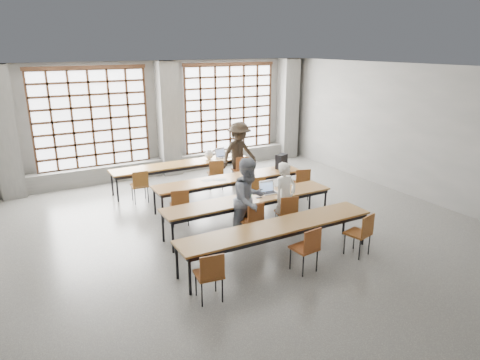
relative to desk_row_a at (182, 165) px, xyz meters
name	(u,v)px	position (x,y,z in m)	size (l,w,h in m)	color
floor	(254,232)	(0.23, -3.68, -0.66)	(11.00, 11.00, 0.00)	#51514F
ceiling	(256,69)	(0.23, -3.68, 2.84)	(11.00, 11.00, 0.00)	silver
wall_back	(165,118)	(0.23, 1.82, 1.09)	(10.00, 10.00, 0.00)	#61615E
wall_right	(418,133)	(5.23, -3.68, 1.09)	(11.00, 11.00, 0.00)	#61615E
column_left	(5,133)	(-4.27, 1.54, 1.09)	(0.60, 0.55, 3.50)	#5B5B58
column_mid	(169,119)	(0.23, 1.54, 1.09)	(0.60, 0.55, 3.50)	#5B5B58
column_right	(288,109)	(4.73, 1.54, 1.09)	(0.60, 0.55, 3.50)	#5B5B58
window_left	(92,119)	(-2.02, 1.74, 1.24)	(3.32, 0.12, 3.00)	white
window_right	(230,108)	(2.48, 1.74, 1.24)	(3.32, 0.12, 3.00)	white
sill_ledge	(170,165)	(0.23, 1.62, -0.41)	(9.80, 0.35, 0.50)	#5B5B58
desk_row_a	(182,165)	(0.00, 0.00, 0.00)	(4.00, 0.70, 0.73)	brown
desk_row_b	(230,180)	(0.58, -1.88, 0.00)	(4.00, 0.70, 0.73)	brown
desk_row_c	(250,201)	(0.24, -3.43, 0.00)	(4.00, 0.70, 0.73)	brown
desk_row_d	(278,228)	(-0.04, -4.99, 0.00)	(4.00, 0.70, 0.73)	brown
chair_back_left	(140,183)	(-1.41, -0.63, -0.13)	(0.45, 0.46, 0.88)	brown
chair_back_mid	(216,171)	(0.78, -0.63, -0.13)	(0.52, 0.52, 0.88)	brown
chair_back_right	(241,168)	(1.59, -0.63, -0.13)	(0.47, 0.47, 0.88)	brown
chair_mid_left	(180,203)	(-1.04, -2.51, -0.13)	(0.51, 0.52, 0.88)	brown
chair_mid_centre	(256,189)	(0.96, -2.51, -0.13)	(0.49, 0.50, 0.88)	brown
chair_mid_right	(301,181)	(2.36, -2.51, -0.13)	(0.51, 0.52, 0.88)	brown
chair_front_left	(253,218)	(-0.05, -4.06, -0.13)	(0.45, 0.45, 0.88)	brown
chair_front_right	(287,210)	(0.82, -4.06, -0.13)	(0.51, 0.52, 0.88)	maroon
chair_near_left	(210,272)	(-1.75, -5.61, -0.13)	(0.47, 0.47, 0.88)	brown
chair_near_mid	(307,245)	(0.16, -5.61, -0.13)	(0.46, 0.47, 0.88)	brown
chair_near_right	(362,230)	(1.48, -5.61, -0.13)	(0.51, 0.51, 0.88)	brown
student_male	(285,198)	(0.84, -3.93, 0.12)	(0.57, 0.38, 1.57)	white
student_female	(249,200)	(-0.06, -3.93, 0.23)	(0.87, 0.68, 1.79)	#162544
student_back	(239,154)	(1.60, -0.50, 0.26)	(1.20, 0.69, 1.85)	black
laptop_front	(268,190)	(0.80, -3.32, 0.13)	(0.38, 0.33, 0.26)	#BBBBC0
laptop_back	(222,155)	(1.34, 0.11, 0.13)	(0.42, 0.37, 0.26)	#ABAAAF
mouse	(286,190)	(1.19, -3.45, 0.08)	(0.10, 0.06, 0.04)	white
green_box	(246,195)	(0.19, -3.35, 0.11)	(0.25, 0.09, 0.09)	green
phone	(259,197)	(0.42, -3.53, 0.07)	(0.13, 0.06, 0.01)	black
paper_sheet_a	(208,180)	(-0.02, -1.83, 0.07)	(0.30, 0.21, 0.00)	white
paper_sheet_b	(221,180)	(0.28, -1.93, 0.07)	(0.30, 0.21, 0.00)	silver
backpack	(281,161)	(2.18, -1.83, 0.27)	(0.32, 0.20, 0.40)	black
plastic_bag	(209,154)	(0.90, 0.05, 0.21)	(0.26, 0.21, 0.29)	silver
red_pouch	(209,271)	(-1.74, -5.54, -0.16)	(0.20, 0.08, 0.06)	maroon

